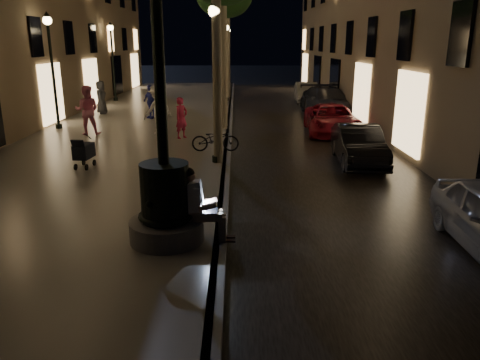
{
  "coord_description": "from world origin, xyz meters",
  "views": [
    {
      "loc": [
        0.31,
        -6.2,
        3.8
      ],
      "look_at": [
        0.39,
        3.0,
        1.08
      ],
      "focal_mm": 35.0,
      "sensor_mm": 36.0,
      "label": 1
    }
  ],
  "objects_px": {
    "car_fifth": "(306,93)",
    "tree_far": "(228,0)",
    "car_rear": "(327,101)",
    "bicycle": "(215,139)",
    "lamp_curb_a": "(215,62)",
    "pedestrian_blue": "(151,102)",
    "seated_man_laptop": "(199,203)",
    "lamp_left_c": "(112,52)",
    "car_second": "(359,145)",
    "car_third": "(332,120)",
    "lamp_curb_b": "(223,55)",
    "pedestrian_pink": "(87,110)",
    "pedestrian_red": "(181,118)",
    "fountain_lamppost": "(165,189)",
    "pedestrian_dark": "(101,97)",
    "lamp_curb_d": "(228,50)",
    "lamp_curb_c": "(226,52)",
    "lamp_left_b": "(51,56)",
    "pedestrian_white": "(158,110)",
    "stroller": "(84,151)"
  },
  "relations": [
    {
      "from": "lamp_curb_c",
      "to": "lamp_left_b",
      "type": "xyz_separation_m",
      "value": [
        -7.1,
        -10.0,
        0.0
      ]
    },
    {
      "from": "tree_far",
      "to": "car_second",
      "type": "xyz_separation_m",
      "value": [
        4.48,
        -17.49,
        -5.81
      ]
    },
    {
      "from": "tree_far",
      "to": "stroller",
      "type": "distance_m",
      "value": 19.95
    },
    {
      "from": "lamp_curb_a",
      "to": "pedestrian_blue",
      "type": "xyz_separation_m",
      "value": [
        -3.57,
        8.8,
        -2.22
      ]
    },
    {
      "from": "lamp_curb_d",
      "to": "stroller",
      "type": "xyz_separation_m",
      "value": [
        -3.9,
        -24.69,
        -2.53
      ]
    },
    {
      "from": "car_rear",
      "to": "lamp_left_c",
      "type": "bearing_deg",
      "value": 152.63
    },
    {
      "from": "lamp_left_c",
      "to": "pedestrian_pink",
      "type": "distance_m",
      "value": 11.74
    },
    {
      "from": "lamp_curb_a",
      "to": "pedestrian_pink",
      "type": "xyz_separation_m",
      "value": [
        -5.36,
        4.58,
        -2.05
      ]
    },
    {
      "from": "lamp_left_c",
      "to": "pedestrian_dark",
      "type": "bearing_deg",
      "value": -82.95
    },
    {
      "from": "pedestrian_red",
      "to": "pedestrian_blue",
      "type": "xyz_separation_m",
      "value": [
        -2.07,
        5.0,
        0.02
      ]
    },
    {
      "from": "lamp_curb_a",
      "to": "lamp_curb_b",
      "type": "height_order",
      "value": "same"
    },
    {
      "from": "lamp_curb_c",
      "to": "lamp_curb_b",
      "type": "bearing_deg",
      "value": -90.0
    },
    {
      "from": "lamp_curb_d",
      "to": "car_rear",
      "type": "height_order",
      "value": "lamp_curb_d"
    },
    {
      "from": "car_rear",
      "to": "bicycle",
      "type": "height_order",
      "value": "car_rear"
    },
    {
      "from": "lamp_curb_a",
      "to": "lamp_left_b",
      "type": "relative_size",
      "value": 1.0
    },
    {
      "from": "lamp_left_b",
      "to": "pedestrian_red",
      "type": "distance_m",
      "value": 6.42
    },
    {
      "from": "tree_far",
      "to": "pedestrian_blue",
      "type": "bearing_deg",
      "value": -111.66
    },
    {
      "from": "car_fifth",
      "to": "pedestrian_white",
      "type": "height_order",
      "value": "pedestrian_white"
    },
    {
      "from": "seated_man_laptop",
      "to": "car_fifth",
      "type": "bearing_deg",
      "value": 76.83
    },
    {
      "from": "stroller",
      "to": "bicycle",
      "type": "xyz_separation_m",
      "value": [
        3.8,
        2.2,
        -0.08
      ]
    },
    {
      "from": "fountain_lamppost",
      "to": "pedestrian_blue",
      "type": "bearing_deg",
      "value": 100.98
    },
    {
      "from": "lamp_curb_a",
      "to": "stroller",
      "type": "relative_size",
      "value": 4.74
    },
    {
      "from": "lamp_left_b",
      "to": "seated_man_laptop",
      "type": "bearing_deg",
      "value": -59.69
    },
    {
      "from": "lamp_curb_b",
      "to": "pedestrian_dark",
      "type": "bearing_deg",
      "value": 160.01
    },
    {
      "from": "lamp_curb_d",
      "to": "pedestrian_blue",
      "type": "height_order",
      "value": "lamp_curb_d"
    },
    {
      "from": "pedestrian_red",
      "to": "pedestrian_dark",
      "type": "relative_size",
      "value": 0.94
    },
    {
      "from": "car_second",
      "to": "pedestrian_white",
      "type": "height_order",
      "value": "pedestrian_white"
    },
    {
      "from": "pedestrian_white",
      "to": "pedestrian_blue",
      "type": "bearing_deg",
      "value": -116.06
    },
    {
      "from": "lamp_left_c",
      "to": "pedestrian_red",
      "type": "height_order",
      "value": "lamp_left_c"
    },
    {
      "from": "car_third",
      "to": "pedestrian_pink",
      "type": "height_order",
      "value": "pedestrian_pink"
    },
    {
      "from": "car_third",
      "to": "bicycle",
      "type": "distance_m",
      "value": 6.35
    },
    {
      "from": "stroller",
      "to": "car_rear",
      "type": "xyz_separation_m",
      "value": [
        9.4,
        11.69,
        0.04
      ]
    },
    {
      "from": "lamp_curb_c",
      "to": "pedestrian_blue",
      "type": "xyz_separation_m",
      "value": [
        -3.57,
        -7.2,
        -2.22
      ]
    },
    {
      "from": "lamp_curb_b",
      "to": "car_fifth",
      "type": "relative_size",
      "value": 1.23
    },
    {
      "from": "car_fifth",
      "to": "tree_far",
      "type": "bearing_deg",
      "value": 167.26
    },
    {
      "from": "seated_man_laptop",
      "to": "car_fifth",
      "type": "xyz_separation_m",
      "value": [
        5.27,
        22.5,
        -0.3
      ]
    },
    {
      "from": "pedestrian_white",
      "to": "pedestrian_dark",
      "type": "distance_m",
      "value": 6.74
    },
    {
      "from": "lamp_curb_b",
      "to": "pedestrian_white",
      "type": "distance_m",
      "value": 4.59
    },
    {
      "from": "lamp_curb_c",
      "to": "car_second",
      "type": "relative_size",
      "value": 1.28
    },
    {
      "from": "pedestrian_pink",
      "to": "bicycle",
      "type": "relative_size",
      "value": 1.22
    },
    {
      "from": "seated_man_laptop",
      "to": "lamp_curb_b",
      "type": "relative_size",
      "value": 0.29
    },
    {
      "from": "car_third",
      "to": "lamp_curb_c",
      "type": "bearing_deg",
      "value": 117.94
    },
    {
      "from": "car_fifth",
      "to": "pedestrian_dark",
      "type": "distance_m",
      "value": 13.13
    },
    {
      "from": "car_second",
      "to": "stroller",
      "type": "bearing_deg",
      "value": -168.51
    },
    {
      "from": "lamp_left_c",
      "to": "car_second",
      "type": "xyz_separation_m",
      "value": [
        11.66,
        -15.49,
        -2.62
      ]
    },
    {
      "from": "lamp_curb_b",
      "to": "pedestrian_dark",
      "type": "relative_size",
      "value": 2.84
    },
    {
      "from": "lamp_left_c",
      "to": "pedestrian_dark",
      "type": "xyz_separation_m",
      "value": [
        0.7,
        -5.67,
        -2.19
      ]
    },
    {
      "from": "lamp_curb_b",
      "to": "pedestrian_blue",
      "type": "distance_m",
      "value": 4.28
    },
    {
      "from": "lamp_curb_b",
      "to": "pedestrian_pink",
      "type": "relative_size",
      "value": 2.45
    },
    {
      "from": "pedestrian_red",
      "to": "car_rear",
      "type": "bearing_deg",
      "value": -4.18
    }
  ]
}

